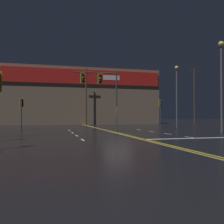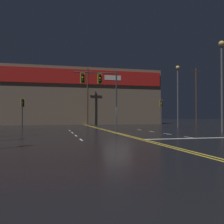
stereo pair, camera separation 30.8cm
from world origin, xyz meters
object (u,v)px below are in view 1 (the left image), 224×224
object	(u,v)px
traffic_signal_corner_northwest	(22,107)
streetlight_median_approach	(221,74)
traffic_signal_corner_northeast	(161,107)
traffic_signal_median	(100,85)
streetlight_near_left	(177,88)

from	to	relation	value
traffic_signal_corner_northwest	streetlight_median_approach	world-z (taller)	streetlight_median_approach
streetlight_median_approach	traffic_signal_corner_northeast	bearing A→B (deg)	98.55
traffic_signal_corner_northeast	traffic_signal_corner_northwest	world-z (taller)	traffic_signal_corner_northeast
traffic_signal_median	streetlight_median_approach	size ratio (longest dim) A/B	0.67
streetlight_near_left	traffic_signal_corner_northwest	bearing A→B (deg)	-174.78
traffic_signal_corner_northwest	traffic_signal_corner_northeast	bearing A→B (deg)	1.51
traffic_signal_corner_northeast	traffic_signal_median	bearing A→B (deg)	-142.26
traffic_signal_median	traffic_signal_corner_northwest	xyz separation A→B (m)	(-7.72, 7.19, -1.86)
traffic_signal_corner_northwest	traffic_signal_median	bearing A→B (deg)	-42.97
traffic_signal_corner_northeast	streetlight_near_left	xyz separation A→B (m)	(3.22, 1.44, 2.89)
traffic_signal_corner_northeast	streetlight_median_approach	xyz separation A→B (m)	(1.54, -10.22, 2.90)
streetlight_near_left	streetlight_median_approach	xyz separation A→B (m)	(-1.68, -11.66, 0.01)
traffic_signal_median	traffic_signal_corner_northeast	world-z (taller)	traffic_signal_median
traffic_signal_median	traffic_signal_corner_northeast	xyz separation A→B (m)	(9.90, 7.66, -1.74)
traffic_signal_median	streetlight_median_approach	bearing A→B (deg)	-12.63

